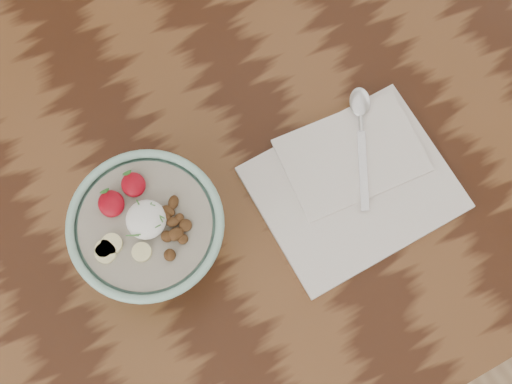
# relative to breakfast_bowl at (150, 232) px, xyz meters

# --- Properties ---
(table) EXTENTS (1.60, 0.90, 0.75)m
(table) POSITION_rel_breakfast_bowl_xyz_m (0.02, 0.06, -0.16)
(table) COLOR #34190D
(table) RESTS_ON ground
(breakfast_bowl) EXTENTS (0.21, 0.21, 0.14)m
(breakfast_bowl) POSITION_rel_breakfast_bowl_xyz_m (0.00, 0.00, 0.00)
(breakfast_bowl) COLOR #8FC1AF
(breakfast_bowl) RESTS_ON table
(napkin) EXTENTS (0.28, 0.24, 0.02)m
(napkin) POSITION_rel_breakfast_bowl_xyz_m (0.30, -0.06, -0.06)
(napkin) COLOR white
(napkin) RESTS_ON table
(spoon) EXTENTS (0.11, 0.18, 0.01)m
(spoon) POSITION_rel_breakfast_bowl_xyz_m (0.36, 0.02, -0.05)
(spoon) COLOR silver
(spoon) RESTS_ON napkin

